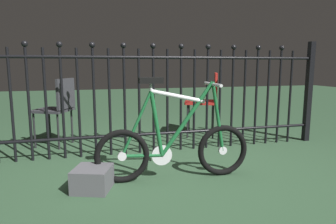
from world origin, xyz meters
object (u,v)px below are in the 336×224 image
at_px(chair_red, 207,97).
at_px(display_crate, 92,179).
at_px(bicycle, 174,146).
at_px(chair_charcoal, 58,105).

relative_size(chair_red, display_crate, 3.13).
xyz_separation_m(bicycle, display_crate, (-0.70, -0.06, -0.21)).
relative_size(bicycle, display_crate, 4.84).
relative_size(chair_charcoal, chair_red, 0.94).
relative_size(bicycle, chair_charcoal, 1.64).
bearing_deg(bicycle, chair_red, 58.54).
height_order(chair_charcoal, chair_red, chair_red).
bearing_deg(display_crate, chair_red, 43.76).
xyz_separation_m(chair_charcoal, chair_red, (1.97, 0.05, 0.04)).
bearing_deg(chair_red, chair_charcoal, -178.66).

